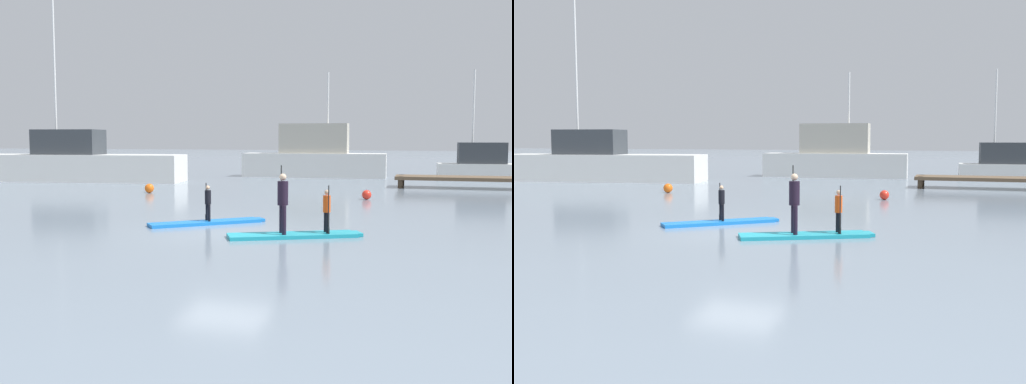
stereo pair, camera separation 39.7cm
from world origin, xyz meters
The scene contains 12 objects.
ground_plane centered at (0.00, 0.00, 0.00)m, with size 240.00×240.00×0.00m, color gray.
paddleboard_near centered at (-0.99, 1.28, 0.05)m, with size 3.19×2.79×0.10m.
paddler_child_solo centered at (-0.99, 1.29, 0.71)m, with size 0.30×0.33×1.16m.
paddleboard_far centered at (2.13, -0.35, 0.05)m, with size 3.57×2.21×0.10m.
paddler_adult centered at (1.82, -0.49, 1.03)m, with size 0.38×0.47×1.83m.
paddler_child_front centered at (2.92, 0.01, 0.76)m, with size 0.27×0.38×1.29m.
fishing_boat_white_large centered at (-15.37, 16.65, 1.12)m, with size 13.04×4.75×11.53m.
fishing_boat_green_midground centered at (9.23, 24.54, 0.90)m, with size 6.76×2.31×6.99m.
motor_boat_small_navy centered at (-2.06, 24.66, 1.40)m, with size 9.84×2.79×7.12m.
floating_dock centered at (8.11, 17.48, 0.53)m, with size 8.60×2.15×0.63m.
mooring_buoy_near centered at (2.98, 10.21, 0.21)m, with size 0.41×0.41×0.41m, color red.
mooring_buoy_mid centered at (-7.52, 10.43, 0.23)m, with size 0.45×0.45×0.45m, color orange.
Camera 2 is at (5.91, -15.66, 2.63)m, focal length 41.66 mm.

